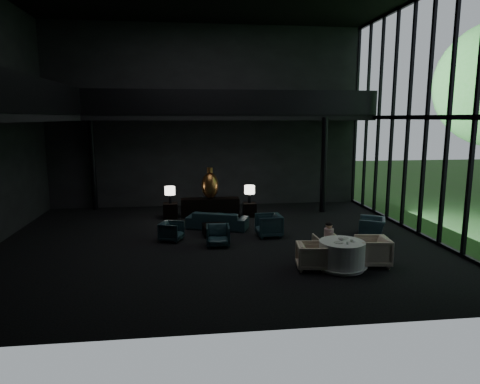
{
  "coord_description": "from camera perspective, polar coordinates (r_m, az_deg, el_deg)",
  "views": [
    {
      "loc": [
        -0.95,
        -13.42,
        3.99
      ],
      "look_at": [
        0.79,
        0.5,
        1.55
      ],
      "focal_mm": 32.0,
      "sensor_mm": 36.0,
      "label": 1
    }
  ],
  "objects": [
    {
      "name": "railing_left",
      "position": [
        14.03,
        -24.42,
        11.52
      ],
      "size": [
        0.06,
        12.0,
        1.0
      ],
      "primitive_type": "cube",
      "color": "black",
      "rests_on": "mezzanine_left"
    },
    {
      "name": "column_nw",
      "position": [
        19.64,
        -19.03,
        3.53
      ],
      "size": [
        0.24,
        0.24,
        4.0
      ],
      "primitive_type": "cylinder",
      "color": "black",
      "rests_on": "floor"
    },
    {
      "name": "wall_back",
      "position": [
        19.44,
        -4.4,
        9.89
      ],
      "size": [
        14.0,
        0.04,
        8.0
      ],
      "primitive_type": "cube",
      "color": "black",
      "rests_on": "ground"
    },
    {
      "name": "table_lamp_left",
      "position": [
        17.18,
        -9.33,
        0.08
      ],
      "size": [
        0.41,
        0.41,
        0.68
      ],
      "color": "black",
      "rests_on": "side_table_left"
    },
    {
      "name": "coffee_table",
      "position": [
        14.76,
        -3.3,
        -5.08
      ],
      "size": [
        0.89,
        0.89,
        0.36
      ],
      "primitive_type": "cube",
      "rotation": [
        0.0,
        0.0,
        0.08
      ],
      "color": "black",
      "rests_on": "floor"
    },
    {
      "name": "cereal_bowl",
      "position": [
        11.84,
        13.37,
        -6.05
      ],
      "size": [
        0.18,
        0.18,
        0.09
      ],
      "primitive_type": "ellipsoid",
      "color": "white",
      "rests_on": "dining_table"
    },
    {
      "name": "lounge_armchair_east",
      "position": [
        14.55,
        3.85,
        -4.19
      ],
      "size": [
        0.87,
        0.92,
        0.91
      ],
      "primitive_type": "imported",
      "rotation": [
        0.0,
        0.0,
        -1.52
      ],
      "color": "#192E3F",
      "rests_on": "floor"
    },
    {
      "name": "table_lamp_right",
      "position": [
        17.36,
        1.28,
        0.21
      ],
      "size": [
        0.42,
        0.42,
        0.71
      ],
      "color": "black",
      "rests_on": "side_table_right"
    },
    {
      "name": "bronze_urn",
      "position": [
        17.31,
        -4.03,
        0.89
      ],
      "size": [
        0.68,
        0.68,
        1.26
      ],
      "color": "brown",
      "rests_on": "console"
    },
    {
      "name": "side_table_left",
      "position": [
        17.41,
        -9.25,
        -2.46
      ],
      "size": [
        0.56,
        0.56,
        0.62
      ],
      "primitive_type": "cube",
      "color": "black",
      "rests_on": "floor"
    },
    {
      "name": "sofa",
      "position": [
        15.55,
        -3.03,
        -3.29
      ],
      "size": [
        2.38,
        1.4,
        0.89
      ],
      "primitive_type": "imported",
      "rotation": [
        0.0,
        0.0,
        2.8
      ],
      "color": "#1A2B31",
      "rests_on": "floor"
    },
    {
      "name": "dining_chair_east",
      "position": [
        12.28,
        17.27,
        -7.16
      ],
      "size": [
        0.99,
        1.04,
        0.97
      ],
      "primitive_type": "imported",
      "rotation": [
        0.0,
        0.0,
        -1.7
      ],
      "color": "silver",
      "rests_on": "floor"
    },
    {
      "name": "dining_table",
      "position": [
        11.86,
        13.39,
        -8.39
      ],
      "size": [
        1.37,
        1.37,
        0.75
      ],
      "color": "white",
      "rests_on": "floor"
    },
    {
      "name": "dining_chair_north",
      "position": [
        12.82,
        11.41,
        -7.03
      ],
      "size": [
        0.6,
        0.56,
        0.61
      ],
      "primitive_type": "imported",
      "rotation": [
        0.0,
        0.0,
        3.16
      ],
      "color": "silver",
      "rests_on": "floor"
    },
    {
      "name": "console",
      "position": [
        17.51,
        -4.0,
        -2.05
      ],
      "size": [
        2.36,
        0.54,
        0.75
      ],
      "primitive_type": "cube",
      "color": "black",
      "rests_on": "floor"
    },
    {
      "name": "floor",
      "position": [
        14.03,
        -2.97,
        -6.65
      ],
      "size": [
        14.0,
        12.0,
        0.02
      ],
      "primitive_type": "cube",
      "color": "black",
      "rests_on": "ground"
    },
    {
      "name": "child",
      "position": [
        12.64,
        11.76,
        -5.22
      ],
      "size": [
        0.27,
        0.27,
        0.59
      ],
      "rotation": [
        0.0,
        0.0,
        3.14
      ],
      "color": "pink",
      "rests_on": "dining_chair_north"
    },
    {
      "name": "mezzanine_back",
      "position": [
        18.52,
        -1.1,
        9.92
      ],
      "size": [
        12.0,
        2.0,
        0.25
      ],
      "primitive_type": "cube",
      "color": "black",
      "rests_on": "wall_back"
    },
    {
      "name": "side_table_right",
      "position": [
        17.48,
        1.29,
        -2.36
      ],
      "size": [
        0.51,
        0.51,
        0.56
      ],
      "primitive_type": "cube",
      "color": "black",
      "rests_on": "floor"
    },
    {
      "name": "railing_back",
      "position": [
        17.54,
        -0.76,
        11.88
      ],
      "size": [
        12.0,
        0.06,
        1.0
      ],
      "primitive_type": "cube",
      "color": "black",
      "rests_on": "mezzanine_back"
    },
    {
      "name": "lounge_armchair_west",
      "position": [
        14.23,
        -9.11,
        -5.23
      ],
      "size": [
        0.74,
        0.76,
        0.62
      ],
      "primitive_type": "imported",
      "rotation": [
        0.0,
        0.0,
        1.22
      ],
      "color": "#15242D",
      "rests_on": "floor"
    },
    {
      "name": "wall_front",
      "position": [
        7.48,
        0.19,
        9.96
      ],
      "size": [
        14.0,
        0.04,
        8.0
      ],
      "primitive_type": "cube",
      "color": "black",
      "rests_on": "ground"
    },
    {
      "name": "saucer",
      "position": [
        11.8,
        14.86,
        -6.37
      ],
      "size": [
        0.16,
        0.16,
        0.01
      ],
      "primitive_type": "cylinder",
      "rotation": [
        0.0,
        0.0,
        0.16
      ],
      "color": "white",
      "rests_on": "dining_table"
    },
    {
      "name": "column_ne",
      "position": [
        18.45,
        11.09,
        3.51
      ],
      "size": [
        0.24,
        0.24,
        4.0
      ],
      "primitive_type": "cylinder",
      "color": "black",
      "rests_on": "floor"
    },
    {
      "name": "coffee_cup",
      "position": [
        11.73,
        14.7,
        -6.25
      ],
      "size": [
        0.11,
        0.11,
        0.06
      ],
      "primitive_type": "cylinder",
      "rotation": [
        0.0,
        0.0,
        -0.31
      ],
      "color": "white",
      "rests_on": "saucer"
    },
    {
      "name": "plate_b",
      "position": [
        12.03,
        13.76,
        -5.99
      ],
      "size": [
        0.25,
        0.25,
        0.01
      ],
      "primitive_type": "cylinder",
      "rotation": [
        0.0,
        0.0,
        0.19
      ],
      "color": "white",
      "rests_on": "dining_table"
    },
    {
      "name": "mezzanine_left",
      "position": [
        14.33,
        -28.11,
        8.78
      ],
      "size": [
        2.0,
        12.0,
        0.25
      ],
      "primitive_type": "cube",
      "color": "black",
      "rests_on": "wall_left"
    },
    {
      "name": "plate_a",
      "position": [
        11.58,
        13.0,
        -6.58
      ],
      "size": [
        0.3,
        0.3,
        0.02
      ],
      "primitive_type": "cylinder",
      "rotation": [
        0.0,
        0.0,
        0.29
      ],
      "color": "white",
      "rests_on": "dining_table"
    },
    {
      "name": "cream_pot",
      "position": [
        11.49,
        14.13,
        -6.63
      ],
      "size": [
        0.06,
        0.06,
        0.06
      ],
      "primitive_type": "cylinder",
      "rotation": [
        0.0,
        0.0,
        0.03
      ],
      "color": "#99999E",
      "rests_on": "dining_table"
    },
    {
      "name": "lounge_armchair_south",
      "position": [
        13.5,
        -2.97,
        -5.75
      ],
      "size": [
        0.71,
        0.67,
        0.71
      ],
      "primitive_type": "imported",
      "rotation": [
        0.0,
        0.0,
        -0.03
      ],
      "color": "#17292E",
      "rests_on": "floor"
    },
    {
      "name": "dining_chair_west",
      "position": [
        11.66,
        9.5,
        -8.29
      ],
      "size": [
        0.79,
        0.83,
        0.76
      ],
      "primitive_type": "imported",
      "rotation": [
        0.0,
        0.0,
        1.43
      ],
      "color": "beige",
      "rests_on": "floor"
    },
    {
      "name": "window_armchair",
      "position": [
        15.3,
        17.21,
        -4.24
      ],
      "size": [
        0.86,
        1.01,
        0.74
      ],
      "primitive_type": "imported",
      "rotation": [
        0.0,
        0.0,
        -2.01
      ],
      "color": "#192B30",
      "rests_on": "floor"
    },
    {
      "name": "curtain_wall",
      "position": [
        15.57,
        23.68,
        9.11
      ],
      "size": [
        0.2,
        12.0,
        8.0
      ],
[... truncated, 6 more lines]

